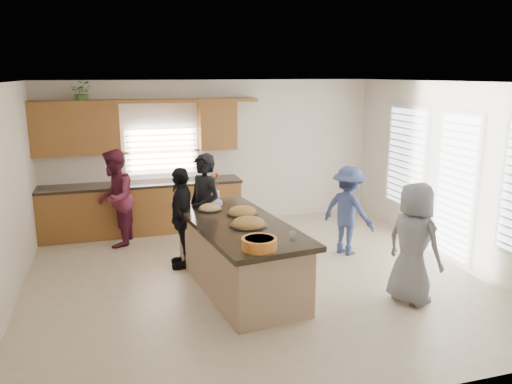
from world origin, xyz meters
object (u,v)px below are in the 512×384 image
object	(u,v)px
salad_bowl	(259,243)
woman_left_mid	(115,198)
woman_left_front	(182,217)
island	(238,256)
woman_left_back	(204,210)
woman_right_back	(348,211)
woman_right_front	(413,243)

from	to	relation	value
salad_bowl	woman_left_mid	size ratio (longest dim) A/B	0.25
woman_left_front	island	bearing A→B (deg)	36.64
island	woman_left_back	xyz separation A→B (m)	(-0.28, 0.98, 0.42)
woman_right_back	woman_right_front	distance (m)	1.87
island	woman_right_front	distance (m)	2.33
island	salad_bowl	xyz separation A→B (m)	(-0.04, -1.12, 0.57)
woman_left_back	woman_right_back	size ratio (longest dim) A/B	1.19
woman_left_back	woman_left_mid	xyz separation A→B (m)	(-1.30, 1.32, -0.04)
island	salad_bowl	world-z (taller)	salad_bowl
woman_left_front	woman_right_front	bearing A→B (deg)	56.69
woman_left_back	woman_left_mid	size ratio (longest dim) A/B	1.04
island	woman_left_mid	distance (m)	2.82
island	woman_right_back	world-z (taller)	woman_right_back
woman_right_front	island	bearing A→B (deg)	41.23
woman_left_mid	woman_right_front	world-z (taller)	woman_left_mid
island	woman_left_back	bearing A→B (deg)	98.66
salad_bowl	woman_right_front	size ratio (longest dim) A/B	0.26
salad_bowl	woman_right_back	world-z (taller)	woman_right_back
woman_left_mid	woman_left_front	world-z (taller)	woman_left_mid
woman_left_mid	woman_right_front	size ratio (longest dim) A/B	1.05
woman_left_back	woman_right_back	world-z (taller)	woman_left_back
salad_bowl	woman_left_back	xyz separation A→B (m)	(-0.24, 2.10, -0.15)
salad_bowl	woman_left_back	world-z (taller)	woman_left_back
island	woman_left_front	distance (m)	1.23
island	woman_right_front	world-z (taller)	woman_right_front
island	woman_right_front	bearing A→B (deg)	-35.31
island	woman_right_back	bearing A→B (deg)	13.58
woman_left_front	woman_right_back	distance (m)	2.70
island	woman_right_back	distance (m)	2.23
island	woman_left_mid	size ratio (longest dim) A/B	1.69
salad_bowl	woman_left_mid	distance (m)	3.76
woman_right_back	woman_right_front	bearing A→B (deg)	150.37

